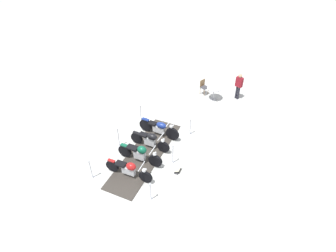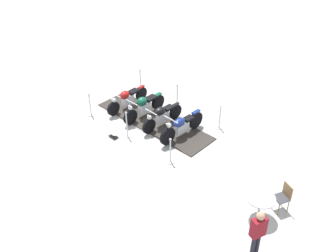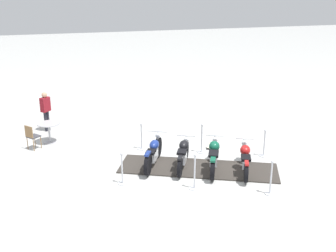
% 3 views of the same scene
% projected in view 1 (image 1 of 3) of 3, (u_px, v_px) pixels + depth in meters
% --- Properties ---
extents(ground_plane, '(80.00, 80.00, 0.00)m').
position_uv_depth(ground_plane, '(145.00, 154.00, 13.55)').
color(ground_plane, silver).
extents(display_platform, '(3.52, 5.37, 0.04)m').
position_uv_depth(display_platform, '(145.00, 154.00, 13.54)').
color(display_platform, '#38332D').
rests_on(display_platform, ground_plane).
extents(motorcycle_maroon, '(2.09, 1.02, 0.89)m').
position_uv_depth(motorcycle_maroon, '(129.00, 169.00, 12.15)').
color(motorcycle_maroon, black).
rests_on(motorcycle_maroon, display_platform).
extents(motorcycle_forest, '(2.07, 1.08, 0.95)m').
position_uv_depth(motorcycle_forest, '(140.00, 154.00, 12.86)').
color(motorcycle_forest, black).
rests_on(motorcycle_forest, display_platform).
extents(motorcycle_black, '(1.91, 1.06, 0.91)m').
position_uv_depth(motorcycle_black, '(151.00, 140.00, 13.57)').
color(motorcycle_black, black).
rests_on(motorcycle_black, display_platform).
extents(motorcycle_navy, '(2.03, 1.14, 1.02)m').
position_uv_depth(motorcycle_navy, '(160.00, 128.00, 14.30)').
color(motorcycle_navy, black).
rests_on(motorcycle_navy, display_platform).
extents(stanchion_right_mid, '(0.29, 0.29, 1.12)m').
position_uv_depth(stanchion_right_mid, '(173.00, 157.00, 12.85)').
color(stanchion_right_mid, silver).
rests_on(stanchion_right_mid, ground_plane).
extents(stanchion_right_front, '(0.30, 0.30, 1.01)m').
position_uv_depth(stanchion_right_front, '(151.00, 194.00, 11.30)').
color(stanchion_right_front, silver).
rests_on(stanchion_right_front, ground_plane).
extents(stanchion_left_mid, '(0.33, 0.33, 1.14)m').
position_uv_depth(stanchion_left_mid, '(119.00, 140.00, 13.77)').
color(stanchion_left_mid, silver).
rests_on(stanchion_left_mid, ground_plane).
extents(stanchion_right_rear, '(0.33, 0.33, 1.01)m').
position_uv_depth(stanchion_right_rear, '(190.00, 130.00, 14.48)').
color(stanchion_right_rear, silver).
rests_on(stanchion_right_rear, ground_plane).
extents(stanchion_left_rear, '(0.30, 0.30, 1.03)m').
position_uv_depth(stanchion_left_rear, '(141.00, 115.00, 15.35)').
color(stanchion_left_rear, silver).
rests_on(stanchion_left_rear, ground_plane).
extents(stanchion_left_front, '(0.29, 0.29, 1.07)m').
position_uv_depth(stanchion_left_front, '(91.00, 172.00, 12.18)').
color(stanchion_left_front, silver).
rests_on(stanchion_left_front, ground_plane).
extents(info_placard, '(0.38, 0.45, 0.21)m').
position_uv_depth(info_placard, '(177.00, 170.00, 12.67)').
color(info_placard, '#333338').
rests_on(info_placard, ground_plane).
extents(cafe_table, '(0.85, 0.85, 0.78)m').
position_uv_depth(cafe_table, '(214.00, 91.00, 16.86)').
color(cafe_table, '#B7B7BC').
rests_on(cafe_table, ground_plane).
extents(cafe_chair_near_table, '(0.56, 0.56, 0.94)m').
position_uv_depth(cafe_chair_near_table, '(204.00, 86.00, 17.37)').
color(cafe_chair_near_table, olive).
rests_on(cafe_chair_near_table, ground_plane).
extents(bystander_person, '(0.44, 0.44, 1.65)m').
position_uv_depth(bystander_person, '(239.00, 84.00, 16.68)').
color(bystander_person, '#23232D').
rests_on(bystander_person, ground_plane).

